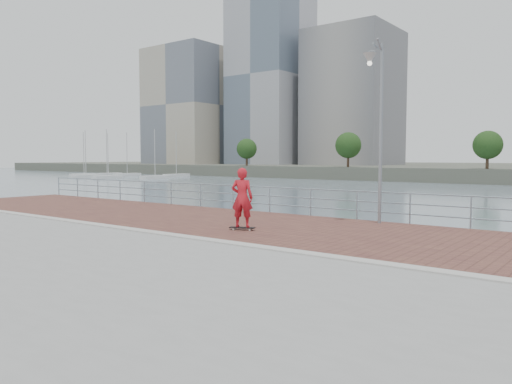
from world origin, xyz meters
The scene contains 10 objects.
water centered at (0.00, 0.00, -2.00)m, with size 400.00×400.00×0.00m, color slate.
seawall centered at (0.00, -5.00, -1.00)m, with size 40.00×24.00×2.00m, color gray.
brick_lane centered at (0.00, 3.60, 0.01)m, with size 40.00×6.80×0.02m, color brown.
curb centered at (0.00, 0.00, 0.03)m, with size 40.00×0.40×0.06m, color #B7B5AD.
guardrail centered at (0.00, 7.00, 0.69)m, with size 39.06×0.06×1.13m.
street_lamp centered at (2.15, 6.05, 4.40)m, with size 0.45×1.31×6.19m.
skateboard centered at (-0.70, 2.17, 0.10)m, with size 0.86×0.55×0.10m.
skateboarder centered at (-0.70, 2.17, 1.08)m, with size 0.71×0.47×1.94m, color red.
shoreline_trees centered at (-12.28, 77.00, 4.38)m, with size 109.35×5.02×6.70m.
marina centered at (-81.20, 58.81, -1.54)m, with size 24.54×21.75×10.09m.
Camera 1 is at (9.44, -10.34, 2.39)m, focal length 35.00 mm.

